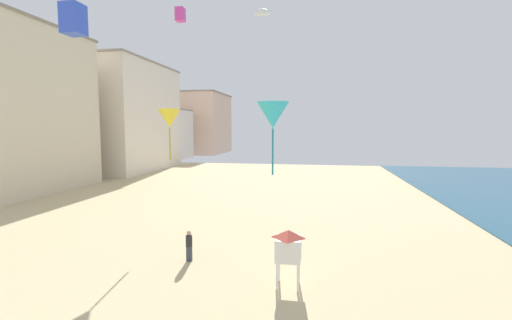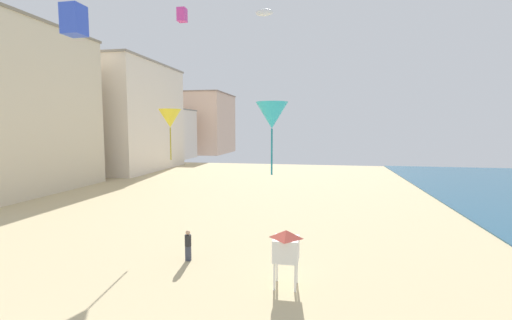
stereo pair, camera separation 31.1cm
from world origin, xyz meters
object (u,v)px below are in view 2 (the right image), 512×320
at_px(kite_magenta_box, 182,15).
at_px(kite_blue_box, 74,20).
at_px(kite_cyan_delta, 272,115).
at_px(kite_white_parafoil, 264,13).
at_px(kite_flyer, 188,244).
at_px(lifeguard_stand, 286,246).
at_px(kite_yellow_delta, 170,118).

relative_size(kite_magenta_box, kite_blue_box, 0.74).
xyz_separation_m(kite_magenta_box, kite_blue_box, (-0.78, -13.19, -4.29)).
xyz_separation_m(kite_cyan_delta, kite_white_parafoil, (-3.81, 20.28, 11.88)).
relative_size(kite_flyer, kite_blue_box, 1.01).
bearing_deg(lifeguard_stand, kite_white_parafoil, 92.89).
xyz_separation_m(lifeguard_stand, kite_blue_box, (-11.94, 2.53, 11.01)).
height_order(lifeguard_stand, kite_cyan_delta, kite_cyan_delta).
relative_size(kite_cyan_delta, kite_blue_box, 2.39).
bearing_deg(kite_magenta_box, kite_cyan_delta, -50.62).
bearing_deg(kite_cyan_delta, kite_magenta_box, 129.38).
bearing_deg(kite_blue_box, kite_flyer, -4.75).
bearing_deg(kite_flyer, kite_blue_box, 139.14).
height_order(kite_magenta_box, kite_white_parafoil, kite_white_parafoil).
xyz_separation_m(lifeguard_stand, kite_cyan_delta, (-1.17, 3.55, 5.81)).
relative_size(lifeguard_stand, kite_white_parafoil, 1.29).
relative_size(kite_flyer, kite_magenta_box, 1.37).
bearing_deg(lifeguard_stand, kite_yellow_delta, 130.70).
distance_m(lifeguard_stand, kite_yellow_delta, 12.84).
height_order(kite_magenta_box, kite_yellow_delta, kite_magenta_box).
height_order(kite_cyan_delta, kite_blue_box, kite_blue_box).
bearing_deg(kite_magenta_box, kite_yellow_delta, -73.67).
xyz_separation_m(lifeguard_stand, kite_magenta_box, (-11.16, 15.72, 15.30)).
distance_m(lifeguard_stand, kite_magenta_box, 24.61).
height_order(lifeguard_stand, kite_yellow_delta, kite_yellow_delta).
bearing_deg(kite_cyan_delta, kite_yellow_delta, 152.87).
height_order(kite_cyan_delta, kite_white_parafoil, kite_white_parafoil).
distance_m(kite_cyan_delta, kite_white_parafoil, 23.81).
distance_m(kite_magenta_box, kite_yellow_delta, 12.85).
relative_size(kite_flyer, kite_yellow_delta, 0.47).
bearing_deg(kite_flyer, kite_cyan_delta, -15.67).
relative_size(kite_flyer, lifeguard_stand, 0.64).
relative_size(kite_yellow_delta, kite_white_parafoil, 1.75).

